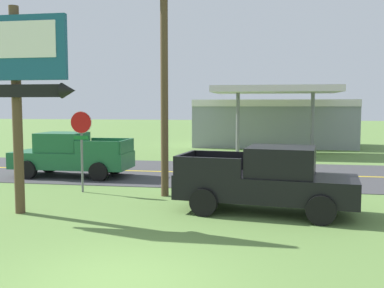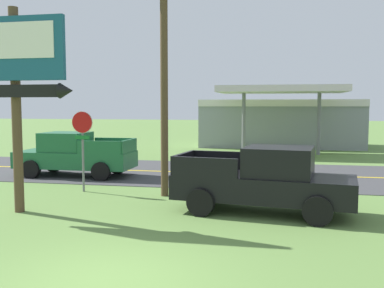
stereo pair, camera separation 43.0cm
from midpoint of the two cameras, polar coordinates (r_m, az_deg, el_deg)
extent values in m
plane|color=#5B7F3D|center=(8.43, -11.07, -17.08)|extent=(180.00, 180.00, 0.00)
cube|color=#3D3D3F|center=(20.73, 1.71, -3.76)|extent=(140.00, 8.00, 0.02)
cube|color=gold|center=(20.73, 1.71, -3.72)|extent=(126.00, 0.20, 0.01)
cylinder|color=brown|center=(13.85, -22.46, 3.91)|extent=(0.28, 0.28, 5.97)
cube|color=#19516B|center=(13.79, -23.11, 11.32)|extent=(3.31, 0.16, 1.80)
cube|color=white|center=(13.74, -23.35, 12.24)|extent=(2.78, 0.03, 1.01)
cube|color=black|center=(13.70, -22.94, 6.32)|extent=(2.98, 0.12, 0.36)
cone|color=black|center=(12.88, -16.55, 6.62)|extent=(0.40, 0.44, 0.44)
cylinder|color=slate|center=(16.63, -14.71, -2.28)|extent=(0.08, 0.08, 2.20)
cylinder|color=red|center=(16.49, -14.86, 2.71)|extent=(0.76, 0.03, 0.76)
cylinder|color=white|center=(16.50, -14.83, 2.71)|extent=(0.80, 0.01, 0.80)
cube|color=#19722D|center=(16.52, -14.82, 0.80)|extent=(0.56, 0.03, 0.14)
cylinder|color=brown|center=(15.33, -4.40, 8.38)|extent=(0.26, 0.26, 8.14)
cube|color=gray|center=(35.42, 10.08, 2.70)|extent=(12.00, 6.00, 3.60)
cube|color=silver|center=(32.35, 10.17, 5.23)|extent=(12.00, 0.12, 0.50)
cube|color=silver|center=(29.41, 10.25, 6.92)|extent=(8.00, 5.00, 0.40)
cylinder|color=slate|center=(29.49, 5.51, 2.89)|extent=(0.24, 0.24, 4.20)
cylinder|color=slate|center=(29.54, 14.85, 2.75)|extent=(0.24, 0.24, 4.20)
cube|color=black|center=(13.27, 8.51, -5.47)|extent=(5.42, 2.65, 0.72)
cube|color=black|center=(13.09, 10.50, -2.19)|extent=(2.13, 2.04, 0.84)
cube|color=#28333D|center=(13.01, 14.40, -2.30)|extent=(0.32, 1.65, 0.71)
cube|color=black|center=(14.36, 3.09, -2.04)|extent=(1.95, 0.38, 0.56)
cube|color=black|center=(12.60, 1.02, -3.02)|extent=(1.95, 0.38, 0.56)
cube|color=black|center=(13.77, -1.80, -2.34)|extent=(0.37, 1.88, 0.56)
cylinder|color=black|center=(14.15, 15.62, -6.43)|extent=(0.83, 0.39, 0.80)
cylinder|color=black|center=(12.24, 15.32, -8.20)|extent=(0.83, 0.39, 0.80)
cylinder|color=black|center=(14.60, 2.80, -5.90)|extent=(0.83, 0.39, 0.80)
cylinder|color=black|center=(12.75, 0.56, -7.50)|extent=(0.83, 0.39, 0.80)
cube|color=#1E6038|center=(20.40, -15.76, -1.96)|extent=(5.20, 1.96, 0.72)
cube|color=#1E6038|center=(20.52, -16.95, 0.24)|extent=(1.90, 1.80, 0.84)
cube|color=#28333D|center=(20.94, -19.13, 0.27)|extent=(0.10, 1.66, 0.71)
cube|color=#1E6038|center=(18.88, -12.81, -0.48)|extent=(1.95, 0.12, 0.56)
cube|color=#1E6038|center=(20.59, -10.87, -0.01)|extent=(1.95, 0.12, 0.56)
cube|color=#1E6038|center=(19.40, -9.12, -0.28)|extent=(0.12, 1.88, 0.56)
cylinder|color=black|center=(20.35, -21.03, -3.14)|extent=(0.80, 0.28, 0.80)
cylinder|color=black|center=(22.04, -18.44, -2.47)|extent=(0.80, 0.28, 0.80)
cylinder|color=black|center=(18.92, -12.58, -3.52)|extent=(0.80, 0.28, 0.80)
cylinder|color=black|center=(20.73, -10.54, -2.75)|extent=(0.80, 0.28, 0.80)
camera|label=1|loc=(0.21, -90.79, -0.07)|focal=41.37mm
camera|label=2|loc=(0.21, 89.21, 0.07)|focal=41.37mm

